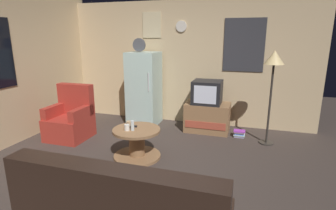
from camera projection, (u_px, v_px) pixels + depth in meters
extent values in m
plane|color=#3D332D|center=(142.00, 174.00, 3.64)|extent=(12.00, 12.00, 0.00)
cube|color=#D1B284|center=(186.00, 63.00, 5.59)|extent=(5.20, 0.10, 2.51)
cube|color=#333338|center=(244.00, 45.00, 5.10)|extent=(0.76, 0.02, 1.00)
cube|color=beige|center=(152.00, 25.00, 5.55)|extent=(0.40, 0.02, 0.52)
cylinder|color=silver|center=(181.00, 26.00, 5.37)|extent=(0.22, 0.03, 0.22)
cube|color=silver|center=(144.00, 89.00, 5.55)|extent=(0.60, 0.60, 1.50)
cylinder|color=silver|center=(148.00, 82.00, 5.15)|extent=(0.02, 0.02, 0.36)
cylinder|color=#4C4C51|center=(139.00, 45.00, 5.26)|extent=(0.26, 0.04, 0.26)
cube|color=#8E6642|center=(207.00, 117.00, 5.22)|extent=(0.84, 0.52, 0.55)
cube|color=#AD4733|center=(205.00, 125.00, 5.00)|extent=(0.76, 0.01, 0.13)
cube|color=black|center=(207.00, 92.00, 5.10)|extent=(0.54, 0.50, 0.44)
cube|color=silver|center=(205.00, 95.00, 4.87)|extent=(0.41, 0.01, 0.33)
cylinder|color=#332D28|center=(266.00, 143.00, 4.67)|extent=(0.24, 0.24, 0.02)
cylinder|color=#332D28|center=(270.00, 104.00, 4.50)|extent=(0.04, 0.04, 1.40)
cone|color=#F2D18C|center=(274.00, 57.00, 4.30)|extent=(0.32, 0.32, 0.22)
cylinder|color=#8E6642|center=(137.00, 156.00, 4.14)|extent=(0.72, 0.72, 0.04)
cylinder|color=#8E6642|center=(137.00, 143.00, 4.08)|extent=(0.24, 0.24, 0.42)
cylinder|color=#8E6642|center=(136.00, 130.00, 4.03)|extent=(0.72, 0.72, 0.04)
cylinder|color=silver|center=(132.00, 126.00, 3.95)|extent=(0.05, 0.05, 0.15)
cylinder|color=silver|center=(127.00, 127.00, 3.95)|extent=(0.08, 0.08, 0.09)
cylinder|color=tan|center=(129.00, 124.00, 4.11)|extent=(0.08, 0.08, 0.09)
cube|color=black|center=(132.00, 126.00, 4.11)|extent=(0.16, 0.08, 0.02)
cube|color=#A52D23|center=(69.00, 128.00, 4.85)|extent=(0.68, 0.68, 0.40)
cube|color=#A52D23|center=(76.00, 99.00, 4.97)|extent=(0.68, 0.16, 0.56)
cube|color=#A52D23|center=(55.00, 111.00, 4.86)|extent=(0.12, 0.60, 0.20)
cube|color=#A52D23|center=(81.00, 113.00, 4.70)|extent=(0.12, 0.60, 0.20)
cube|color=black|center=(111.00, 200.00, 1.95)|extent=(1.70, 0.20, 0.52)
cube|color=#A19AC2|center=(239.00, 136.00, 4.97)|extent=(0.18, 0.14, 0.03)
cube|color=silver|center=(239.00, 135.00, 4.96)|extent=(0.20, 0.16, 0.02)
cube|color=#486CC0|center=(239.00, 133.00, 4.95)|extent=(0.16, 0.13, 0.03)
cube|color=slate|center=(239.00, 132.00, 4.95)|extent=(0.18, 0.15, 0.02)
cube|color=purple|center=(239.00, 131.00, 4.94)|extent=(0.21, 0.14, 0.02)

